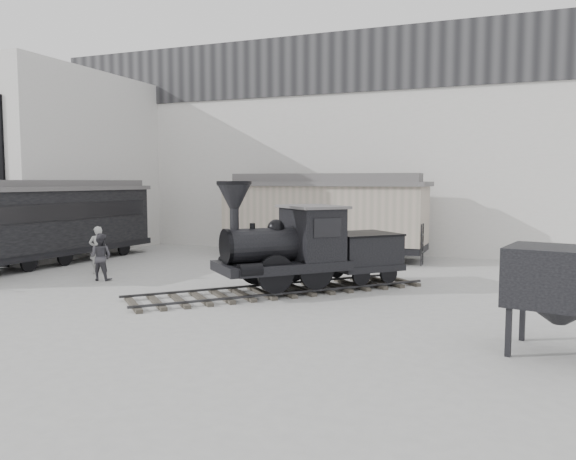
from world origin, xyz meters
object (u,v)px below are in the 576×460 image
at_px(coal_hopper, 561,285).
at_px(boxcar, 324,214).
at_px(passenger_coach, 38,222).
at_px(visitor_a, 98,250).
at_px(visitor_b, 101,257).
at_px(locomotive, 303,252).

bearing_deg(coal_hopper, boxcar, 138.56).
height_order(boxcar, passenger_coach, boxcar).
bearing_deg(visitor_a, coal_hopper, 124.29).
xyz_separation_m(passenger_coach, visitor_a, (3.74, -0.71, -0.94)).
relative_size(passenger_coach, visitor_b, 7.41).
bearing_deg(locomotive, coal_hopper, 12.16).
xyz_separation_m(boxcar, visitor_b, (-5.77, -8.72, -1.22)).
bearing_deg(locomotive, visitor_b, -129.57).
bearing_deg(visitor_b, locomotive, 176.36).
height_order(boxcar, visitor_b, boxcar).
height_order(boxcar, coal_hopper, boxcar).
xyz_separation_m(boxcar, visitor_a, (-6.90, -7.50, -1.15)).
bearing_deg(passenger_coach, visitor_a, -7.03).
xyz_separation_m(locomotive, visitor_a, (-8.68, 0.37, -0.37)).
bearing_deg(passenger_coach, visitor_b, -17.88).
distance_m(locomotive, boxcar, 8.11).
relative_size(locomotive, boxcar, 0.89).
xyz_separation_m(visitor_a, coal_hopper, (16.01, -4.93, 0.54)).
bearing_deg(boxcar, coal_hopper, -52.93).
height_order(visitor_a, visitor_b, visitor_a).
distance_m(locomotive, passenger_coach, 12.48).
relative_size(locomotive, visitor_b, 5.02).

